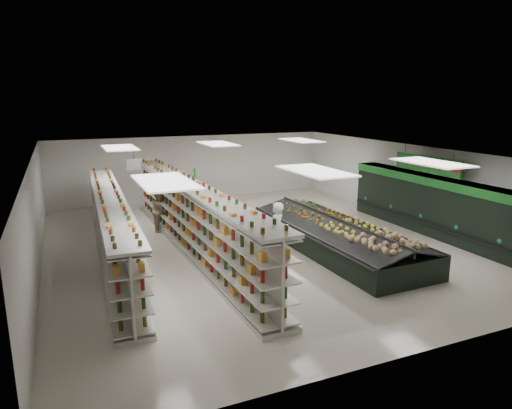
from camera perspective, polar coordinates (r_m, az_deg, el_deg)
name	(u,v)px	position (r m, az deg, el deg)	size (l,w,h in m)	color
floor	(256,242)	(16.39, -0.06, -4.74)	(16.00, 16.00, 0.00)	beige
ceiling	(256,153)	(15.70, -0.06, 6.44)	(14.00, 16.00, 0.02)	white
wall_back	(193,168)	(23.41, -7.86, 4.60)	(14.00, 0.02, 3.20)	white
wall_front	(419,280)	(9.48, 19.72, -8.91)	(14.00, 0.02, 3.20)	white
wall_left	(35,219)	(14.75, -25.91, -1.67)	(0.02, 16.00, 3.20)	white
wall_right	(412,184)	(19.76, 18.94, 2.43)	(0.02, 16.00, 3.20)	white
produce_wall_case	(430,201)	(18.44, 20.88, 0.41)	(0.93, 8.00, 2.20)	black
aisle_sign_near	(157,184)	(12.75, -12.28, 2.53)	(0.52, 0.06, 0.75)	white
aisle_sign_far	(134,165)	(16.65, -15.02, 4.82)	(0.52, 0.06, 0.75)	white
hortifruti_banner	(427,164)	(18.01, 20.59, 4.71)	(0.12, 3.20, 0.95)	#20792A
gondola_left	(112,229)	(15.37, -17.59, -2.97)	(1.31, 11.74, 2.03)	beige
gondola_center	(191,220)	(15.50, -8.08, -1.93)	(1.35, 13.04, 2.26)	beige
produce_island	(335,235)	(15.75, 9.91, -3.76)	(2.86, 7.52, 1.11)	black
soda_endcap	(184,191)	(21.50, -9.04, 1.72)	(1.37, 0.96, 1.72)	red
shopper_main	(276,233)	(14.19, 2.53, -3.53)	(0.70, 0.46, 1.93)	silver
shopper_background	(160,210)	(17.95, -11.89, -0.73)	(0.79, 0.49, 1.63)	#9B845F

